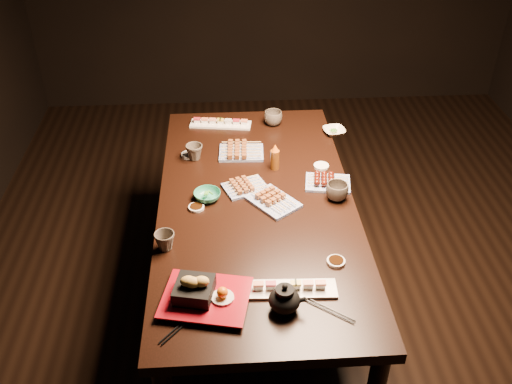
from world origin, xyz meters
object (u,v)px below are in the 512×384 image
sushi_platter_near (289,286)px  teacup_far_right (273,118)px  yakitori_plate_right (273,198)px  yakitori_plate_left (241,149)px  yakitori_plate_center (245,184)px  tempura_tray (205,290)px  edamame_bowl_cream (334,131)px  condiment_bottle (275,157)px  sushi_platter_far (221,122)px  teacup_near_left (165,241)px  edamame_bowl_green (207,196)px  teacup_far_left (194,152)px  dining_table (257,262)px  teapot (284,297)px  teacup_mid_right (337,192)px

sushi_platter_near → teacup_far_right: bearing=89.9°
yakitori_plate_right → yakitori_plate_left: (-0.13, 0.44, 0.00)m
yakitori_plate_center → tempura_tray: size_ratio=0.62×
edamame_bowl_cream → condiment_bottle: (-0.36, -0.33, 0.05)m
sushi_platter_far → tempura_tray: (-0.07, -1.36, 0.04)m
teacup_near_left → edamame_bowl_cream: bearing=46.6°
yakitori_plate_right → condiment_bottle: (0.03, 0.29, 0.04)m
edamame_bowl_green → teacup_far_right: bearing=62.3°
edamame_bowl_cream → teacup_far_left: size_ratio=1.38×
yakitori_plate_right → yakitori_plate_center: bearing=-172.6°
teacup_near_left → teacup_far_right: (0.54, 1.04, 0.00)m
sushi_platter_near → sushi_platter_far: (-0.24, 1.32, -0.00)m
dining_table → teapot: bearing=-76.7°
sushi_platter_near → teacup_near_left: size_ratio=4.26×
sushi_platter_near → teacup_far_left: 1.04m
teacup_near_left → condiment_bottle: condiment_bottle is taller
edamame_bowl_green → teacup_mid_right: size_ratio=1.19×
teacup_mid_right → dining_table: bearing=-180.0°
dining_table → sushi_platter_near: 0.71m
teapot → condiment_bottle: (0.05, 0.95, 0.01)m
sushi_platter_far → yakitori_plate_right: yakitori_plate_right is taller
dining_table → teacup_far_right: 0.86m
edamame_bowl_green → teacup_mid_right: bearing=-3.4°
edamame_bowl_green → teapot: bearing=-68.0°
yakitori_plate_center → teacup_near_left: 0.54m
sushi_platter_far → teacup_far_right: size_ratio=3.36×
edamame_bowl_cream → teapot: (-0.41, -1.28, 0.04)m
sushi_platter_near → teapot: size_ratio=2.60×
teacup_near_left → teacup_far_right: bearing=62.6°
teacup_far_right → teapot: 1.41m
yakitori_plate_right → teacup_near_left: size_ratio=2.67×
tempura_tray → condiment_bottle: size_ratio=2.32×
edamame_bowl_green → condiment_bottle: condiment_bottle is taller
yakitori_plate_left → teacup_mid_right: bearing=-42.3°
sushi_platter_far → teapot: 1.43m
yakitori_plate_left → teacup_far_left: 0.24m
teacup_mid_right → condiment_bottle: size_ratio=0.76×
yakitori_plate_right → yakitori_plate_left: bearing=159.1°
sushi_platter_near → teacup_near_left: teacup_near_left is taller
teacup_mid_right → edamame_bowl_green: bearing=176.6°
yakitori_plate_left → teacup_far_left: bearing=-169.2°
teacup_near_left → teacup_far_left: (0.10, 0.70, 0.00)m
sushi_platter_far → edamame_bowl_cream: (0.62, -0.13, -0.01)m
sushi_platter_near → yakitori_plate_right: (-0.01, 0.56, 0.01)m
yakitori_plate_right → teacup_far_right: (0.07, 0.75, 0.01)m
edamame_bowl_cream → condiment_bottle: condiment_bottle is taller
teacup_far_left → sushi_platter_near: bearing=-68.6°
sushi_platter_near → tempura_tray: tempura_tray is taller
yakitori_plate_left → edamame_bowl_green: (-0.17, -0.39, -0.01)m
teacup_near_left → sushi_platter_far: bearing=77.0°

